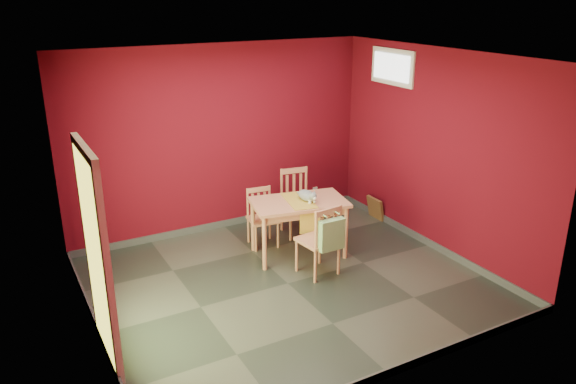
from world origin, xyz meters
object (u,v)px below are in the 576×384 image
dining_table (299,208)px  picture_frame (375,208)px  tote_bag (332,235)px  chair_far_left (262,217)px  cat (307,194)px  chair_near (320,239)px  chair_far_right (297,201)px

dining_table → picture_frame: size_ratio=3.91×
dining_table → tote_bag: bearing=-92.2°
chair_far_left → tote_bag: (0.26, -1.36, 0.21)m
dining_table → cat: (0.10, -0.03, 0.19)m
chair_far_left → chair_near: (0.24, -1.14, 0.07)m
chair_far_right → picture_frame: size_ratio=2.76×
dining_table → picture_frame: bearing=16.9°
chair_far_right → chair_near: (-0.39, -1.26, -0.01)m
chair_far_right → picture_frame: (1.33, -0.13, -0.31)m
tote_bag → chair_near: bearing=94.8°
chair_far_left → picture_frame: (1.96, -0.02, -0.24)m
tote_bag → dining_table: bearing=87.8°
chair_far_left → cat: bearing=-54.8°
chair_near → cat: bearing=75.7°
chair_far_left → dining_table: bearing=-61.3°
dining_table → chair_far_left: size_ratio=1.67×
picture_frame → chair_far_left: bearing=179.5°
dining_table → cat: bearing=-14.1°
chair_far_right → chair_far_left: bearing=-169.7°
dining_table → chair_near: size_ratio=1.44×
chair_far_right → chair_near: chair_far_right is taller
chair_far_right → cat: cat is taller
tote_bag → picture_frame: (1.70, 1.35, -0.45)m
cat → picture_frame: 1.79m
chair_near → tote_bag: (0.02, -0.22, 0.15)m
tote_bag → picture_frame: size_ratio=1.32×
dining_table → picture_frame: dining_table is taller
chair_near → picture_frame: size_ratio=2.71×
tote_bag → chair_far_left: bearing=100.6°
dining_table → chair_far_right: (0.34, 0.64, -0.19)m
cat → picture_frame: size_ratio=1.07×
tote_bag → cat: bearing=80.7°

